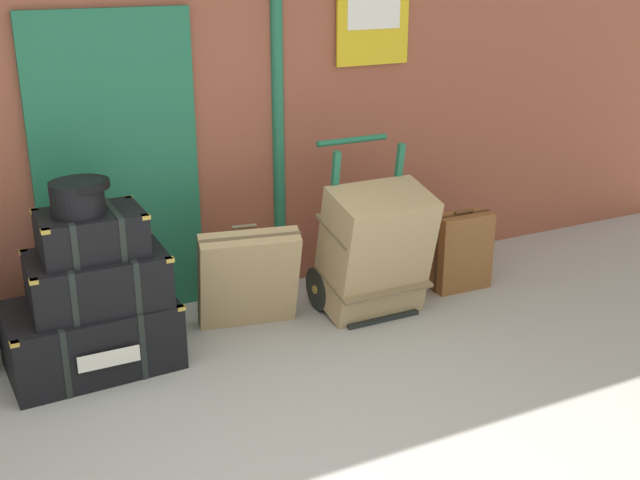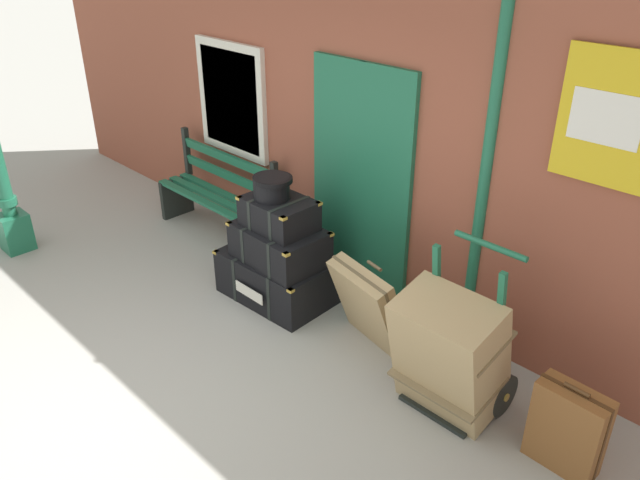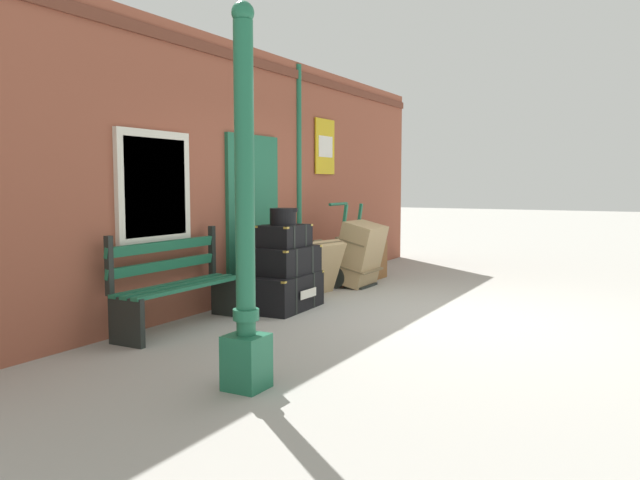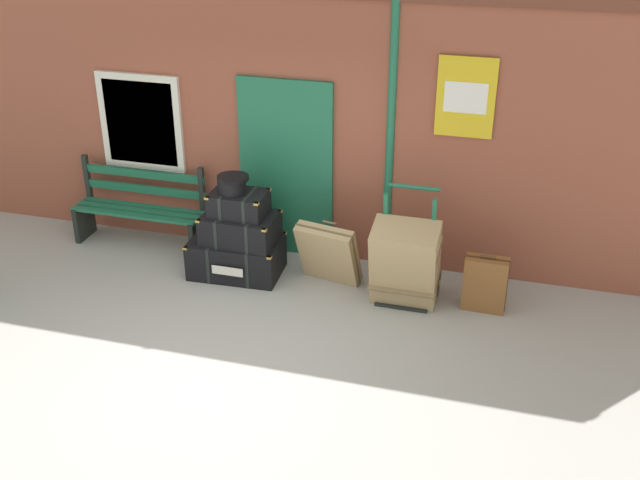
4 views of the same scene
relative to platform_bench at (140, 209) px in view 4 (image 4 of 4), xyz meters
The scene contains 11 objects.
ground_plane 2.86m from the platform_bench, 49.76° to the right, with size 60.00×60.00×0.00m, color #A3A099.
brick_facade 2.19m from the platform_bench, 13.51° to the left, with size 10.40×0.35×3.20m.
platform_bench is the anchor object (origin of this frame).
steamer_trunk_base 1.46m from the platform_bench, 16.05° to the right, with size 1.04×0.70×0.43m.
steamer_trunk_middle 1.51m from the platform_bench, 15.90° to the right, with size 0.82×0.57×0.33m.
steamer_trunk_top 1.56m from the platform_bench, 15.53° to the right, with size 0.61×0.45×0.27m.
round_hatbox 1.60m from the platform_bench, 16.97° to the right, with size 0.35×0.32×0.20m.
porters_trolley 3.34m from the platform_bench, ahead, with size 0.71×0.56×1.21m.
large_brown_trunk 3.36m from the platform_bench, ahead, with size 0.70×0.63×0.96m.
suitcase_olive 2.47m from the platform_bench, ahead, with size 0.73×0.52×0.74m.
suitcase_slate 4.17m from the platform_bench, ahead, with size 0.46×0.21×0.63m.
Camera 4 is at (2.54, -5.35, 4.32)m, focal length 43.20 mm.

